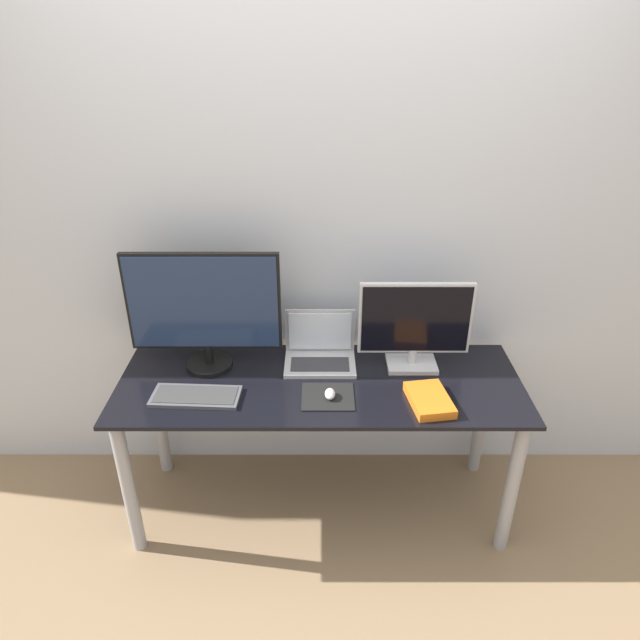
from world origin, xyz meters
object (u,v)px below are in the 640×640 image
(laptop, at_px, (320,350))
(keyboard, at_px, (196,396))
(monitor_right, at_px, (415,325))
(monitor_left, at_px, (204,308))
(mouse, at_px, (330,394))
(book, at_px, (429,400))

(laptop, relative_size, keyboard, 0.86)
(monitor_right, distance_m, keyboard, 0.97)
(monitor_left, bearing_deg, laptop, 4.92)
(monitor_left, relative_size, monitor_right, 1.35)
(laptop, relative_size, mouse, 4.59)
(monitor_right, bearing_deg, laptop, 174.07)
(monitor_right, bearing_deg, keyboard, -165.01)
(monitor_left, relative_size, laptop, 2.08)
(laptop, height_order, book, laptop)
(laptop, height_order, keyboard, laptop)
(monitor_left, bearing_deg, mouse, -24.88)
(monitor_left, height_order, keyboard, monitor_left)
(mouse, bearing_deg, monitor_left, 155.12)
(monitor_left, distance_m, mouse, 0.64)
(monitor_left, distance_m, book, 1.01)
(mouse, xyz_separation_m, book, (0.40, -0.04, -0.00))
(monitor_right, distance_m, laptop, 0.44)
(monitor_right, relative_size, laptop, 1.54)
(keyboard, bearing_deg, laptop, 29.53)
(monitor_right, xyz_separation_m, book, (0.03, -0.28, -0.19))
(keyboard, bearing_deg, monitor_right, 14.99)
(monitor_left, xyz_separation_m, laptop, (0.49, 0.04, -0.23))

